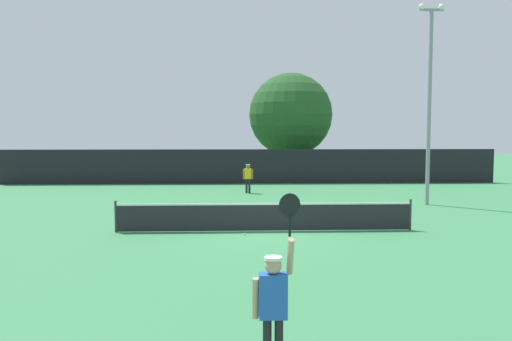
{
  "coord_description": "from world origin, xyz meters",
  "views": [
    {
      "loc": [
        -0.99,
        -17.06,
        3.34
      ],
      "look_at": [
        -0.15,
        3.73,
        1.79
      ],
      "focal_mm": 35.73,
      "sensor_mm": 36.0,
      "label": 1
    }
  ],
  "objects_px": {
    "player_serving": "(274,297)",
    "parked_car_far": "(365,165)",
    "parked_car_near": "(152,164)",
    "parked_car_mid": "(267,164)",
    "player_receiving": "(248,176)",
    "tennis_ball": "(245,234)",
    "large_tree": "(291,115)",
    "light_pole": "(430,93)"
  },
  "relations": [
    {
      "from": "player_serving",
      "to": "large_tree",
      "type": "relative_size",
      "value": 0.32
    },
    {
      "from": "player_serving",
      "to": "parked_car_near",
      "type": "bearing_deg",
      "value": 101.75
    },
    {
      "from": "player_serving",
      "to": "large_tree",
      "type": "distance_m",
      "value": 31.64
    },
    {
      "from": "tennis_ball",
      "to": "player_receiving",
      "type": "bearing_deg",
      "value": 88.05
    },
    {
      "from": "player_receiving",
      "to": "parked_car_mid",
      "type": "xyz_separation_m",
      "value": [
        1.9,
        13.11,
        -0.19
      ]
    },
    {
      "from": "parked_car_near",
      "to": "parked_car_mid",
      "type": "bearing_deg",
      "value": -9.01
    },
    {
      "from": "tennis_ball",
      "to": "parked_car_mid",
      "type": "height_order",
      "value": "parked_car_mid"
    },
    {
      "from": "large_tree",
      "to": "parked_car_mid",
      "type": "relative_size",
      "value": 1.79
    },
    {
      "from": "tennis_ball",
      "to": "parked_car_near",
      "type": "xyz_separation_m",
      "value": [
        -7.06,
        25.27,
        0.74
      ]
    },
    {
      "from": "player_receiving",
      "to": "large_tree",
      "type": "height_order",
      "value": "large_tree"
    },
    {
      "from": "player_receiving",
      "to": "parked_car_mid",
      "type": "distance_m",
      "value": 13.25
    },
    {
      "from": "parked_car_near",
      "to": "parked_car_far",
      "type": "xyz_separation_m",
      "value": [
        17.19,
        -1.25,
        0.0
      ]
    },
    {
      "from": "player_receiving",
      "to": "tennis_ball",
      "type": "height_order",
      "value": "player_receiving"
    },
    {
      "from": "parked_car_mid",
      "to": "large_tree",
      "type": "bearing_deg",
      "value": -68.34
    },
    {
      "from": "player_serving",
      "to": "parked_car_far",
      "type": "height_order",
      "value": "player_serving"
    },
    {
      "from": "tennis_ball",
      "to": "large_tree",
      "type": "bearing_deg",
      "value": 79.91
    },
    {
      "from": "parked_car_near",
      "to": "parked_car_mid",
      "type": "distance_m",
      "value": 9.37
    },
    {
      "from": "large_tree",
      "to": "parked_car_near",
      "type": "xyz_separation_m",
      "value": [
        -10.89,
        3.72,
        -3.9
      ]
    },
    {
      "from": "large_tree",
      "to": "parked_car_far",
      "type": "xyz_separation_m",
      "value": [
        6.3,
        2.47,
        -3.9
      ]
    },
    {
      "from": "tennis_ball",
      "to": "parked_car_far",
      "type": "distance_m",
      "value": 26.08
    },
    {
      "from": "player_serving",
      "to": "tennis_ball",
      "type": "height_order",
      "value": "player_serving"
    },
    {
      "from": "parked_car_mid",
      "to": "parked_car_far",
      "type": "relative_size",
      "value": 0.99
    },
    {
      "from": "player_serving",
      "to": "parked_car_mid",
      "type": "relative_size",
      "value": 0.58
    },
    {
      "from": "tennis_ball",
      "to": "large_tree",
      "type": "height_order",
      "value": "large_tree"
    },
    {
      "from": "player_serving",
      "to": "light_pole",
      "type": "bearing_deg",
      "value": 62.92
    },
    {
      "from": "player_receiving",
      "to": "parked_car_far",
      "type": "height_order",
      "value": "parked_car_far"
    },
    {
      "from": "player_serving",
      "to": "parked_car_mid",
      "type": "distance_m",
      "value": 34.44
    },
    {
      "from": "player_receiving",
      "to": "parked_car_far",
      "type": "relative_size",
      "value": 0.36
    },
    {
      "from": "tennis_ball",
      "to": "light_pole",
      "type": "relative_size",
      "value": 0.01
    },
    {
      "from": "parked_car_far",
      "to": "tennis_ball",
      "type": "bearing_deg",
      "value": -105.93
    },
    {
      "from": "light_pole",
      "to": "large_tree",
      "type": "bearing_deg",
      "value": 107.84
    },
    {
      "from": "light_pole",
      "to": "parked_car_far",
      "type": "distance_m",
      "value": 17.91
    },
    {
      "from": "tennis_ball",
      "to": "player_serving",
      "type": "bearing_deg",
      "value": -88.72
    },
    {
      "from": "player_serving",
      "to": "parked_car_near",
      "type": "relative_size",
      "value": 0.58
    },
    {
      "from": "player_serving",
      "to": "light_pole",
      "type": "height_order",
      "value": "light_pole"
    },
    {
      "from": "light_pole",
      "to": "large_tree",
      "type": "relative_size",
      "value": 1.18
    },
    {
      "from": "tennis_ball",
      "to": "parked_car_far",
      "type": "bearing_deg",
      "value": 67.14
    },
    {
      "from": "light_pole",
      "to": "parked_car_far",
      "type": "xyz_separation_m",
      "value": [
        1.52,
        17.3,
        -4.38
      ]
    },
    {
      "from": "player_serving",
      "to": "parked_car_far",
      "type": "xyz_separation_m",
      "value": [
        9.91,
        33.71,
        -0.33
      ]
    },
    {
      "from": "player_serving",
      "to": "player_receiving",
      "type": "relative_size",
      "value": 1.58
    },
    {
      "from": "tennis_ball",
      "to": "light_pole",
      "type": "height_order",
      "value": "light_pole"
    },
    {
      "from": "light_pole",
      "to": "parked_car_near",
      "type": "bearing_deg",
      "value": 130.18
    }
  ]
}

